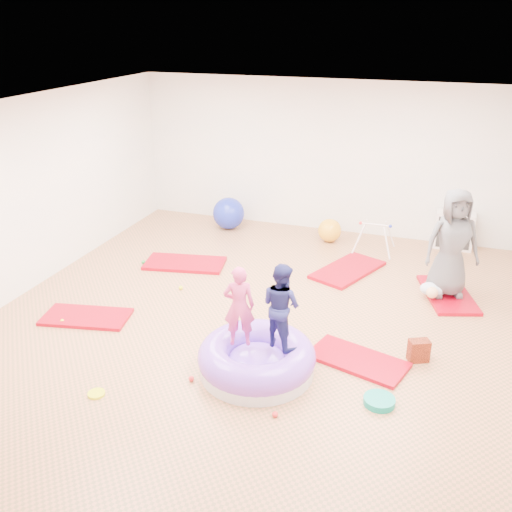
% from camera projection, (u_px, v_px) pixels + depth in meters
% --- Properties ---
extents(room, '(7.01, 8.01, 2.81)m').
position_uv_depth(room, '(248.00, 228.00, 7.05)').
color(room, '#C2784F').
rests_on(room, ground).
extents(gym_mat_front_left, '(1.26, 0.80, 0.05)m').
position_uv_depth(gym_mat_front_left, '(86.00, 317.00, 7.79)').
color(gym_mat_front_left, '#9C0011').
rests_on(gym_mat_front_left, ground).
extents(gym_mat_mid_left, '(1.40, 0.88, 0.05)m').
position_uv_depth(gym_mat_mid_left, '(185.00, 263.00, 9.45)').
color(gym_mat_mid_left, '#9C0011').
rests_on(gym_mat_mid_left, ground).
extents(gym_mat_center_back, '(1.11, 1.46, 0.05)m').
position_uv_depth(gym_mat_center_back, '(348.00, 270.00, 9.20)').
color(gym_mat_center_back, '#9C0011').
rests_on(gym_mat_center_back, ground).
extents(gym_mat_right, '(1.26, 0.87, 0.05)m').
position_uv_depth(gym_mat_right, '(358.00, 360.00, 6.82)').
color(gym_mat_right, '#9C0011').
rests_on(gym_mat_right, ground).
extents(gym_mat_rear_right, '(0.97, 1.37, 0.05)m').
position_uv_depth(gym_mat_rear_right, '(448.00, 294.00, 8.40)').
color(gym_mat_rear_right, '#9C0011').
rests_on(gym_mat_rear_right, ground).
extents(inflatable_cushion, '(1.37, 1.37, 0.43)m').
position_uv_depth(inflatable_cushion, '(257.00, 359.00, 6.58)').
color(inflatable_cushion, silver).
rests_on(inflatable_cushion, ground).
extents(child_pink, '(0.41, 0.34, 0.97)m').
position_uv_depth(child_pink, '(239.00, 302.00, 6.35)').
color(child_pink, '#CA3670').
rests_on(child_pink, inflatable_cushion).
extents(child_navy, '(0.61, 0.56, 1.01)m').
position_uv_depth(child_navy, '(281.00, 302.00, 6.32)').
color(child_navy, navy).
rests_on(child_navy, inflatable_cushion).
extents(adult_caregiver, '(0.90, 0.74, 1.59)m').
position_uv_depth(adult_caregiver, '(452.00, 243.00, 8.08)').
color(adult_caregiver, '#505054').
rests_on(adult_caregiver, gym_mat_rear_right).
extents(infant, '(0.36, 0.36, 0.21)m').
position_uv_depth(infant, '(432.00, 290.00, 8.24)').
color(infant, silver).
rests_on(infant, gym_mat_rear_right).
extents(ball_pit_balls, '(4.61, 3.80, 0.06)m').
position_uv_depth(ball_pit_balls, '(222.00, 311.00, 7.92)').
color(ball_pit_balls, '#E1EF12').
rests_on(ball_pit_balls, ground).
extents(exercise_ball_blue, '(0.61, 0.61, 0.61)m').
position_uv_depth(exercise_ball_blue, '(229.00, 213.00, 10.95)').
color(exercise_ball_blue, '#1A28B0').
rests_on(exercise_ball_blue, ground).
extents(exercise_ball_orange, '(0.42, 0.42, 0.42)m').
position_uv_depth(exercise_ball_orange, '(330.00, 230.00, 10.35)').
color(exercise_ball_orange, gold).
rests_on(exercise_ball_orange, ground).
extents(infant_play_gym, '(0.68, 0.65, 0.52)m').
position_uv_depth(infant_play_gym, '(375.00, 233.00, 9.84)').
color(infant_play_gym, white).
rests_on(infant_play_gym, ground).
extents(cube_shelf, '(0.65, 0.32, 0.65)m').
position_uv_depth(cube_shelf, '(454.00, 231.00, 10.02)').
color(cube_shelf, white).
rests_on(cube_shelf, ground).
extents(balance_disc, '(0.34, 0.34, 0.08)m').
position_uv_depth(balance_disc, '(379.00, 401.00, 6.08)').
color(balance_disc, '#08897A').
rests_on(balance_disc, ground).
extents(backpack, '(0.28, 0.24, 0.28)m').
position_uv_depth(backpack, '(419.00, 351.00, 6.80)').
color(backpack, '#B83717').
rests_on(backpack, ground).
extents(yellow_toy, '(0.19, 0.19, 0.03)m').
position_uv_depth(yellow_toy, '(96.00, 394.00, 6.23)').
color(yellow_toy, '#E1EF12').
rests_on(yellow_toy, ground).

